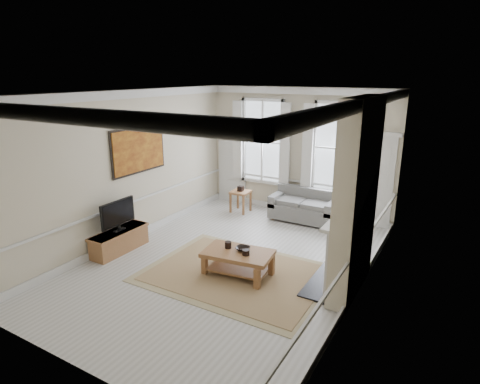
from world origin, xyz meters
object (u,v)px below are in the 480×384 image
Objects in this scene: side_table at (241,195)px; tv_stand at (120,241)px; sofa at (305,207)px; coffee_table at (238,256)px.

tv_stand is at bearing -105.49° from side_table.
sofa reaches higher than coffee_table.
tv_stand is at bearing 179.84° from coffee_table.
sofa is at bearing 53.88° from tv_stand.
sofa reaches higher than tv_stand.
side_table is 0.43× the size of coffee_table.
coffee_table is at bearing -60.90° from side_table.
sofa is at bearing 82.35° from coffee_table.
tv_stand is at bearing -126.12° from sofa.
side_table is 3.70m from tv_stand.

